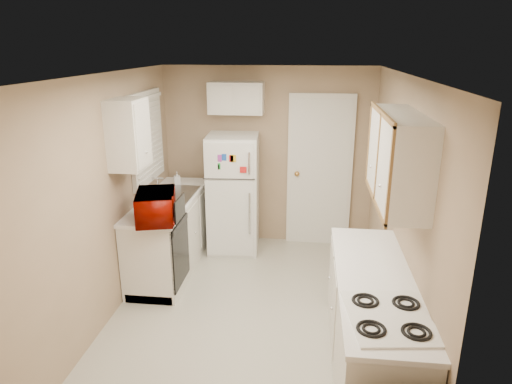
# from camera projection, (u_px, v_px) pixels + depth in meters

# --- Properties ---
(floor) EXTENTS (3.80, 3.80, 0.00)m
(floor) POSITION_uv_depth(u_px,v_px,m) (250.00, 312.00, 4.75)
(floor) COLOR beige
(floor) RESTS_ON ground
(ceiling) EXTENTS (3.80, 3.80, 0.00)m
(ceiling) POSITION_uv_depth(u_px,v_px,m) (249.00, 74.00, 4.01)
(ceiling) COLOR white
(ceiling) RESTS_ON floor
(wall_left) EXTENTS (3.80, 3.80, 0.00)m
(wall_left) POSITION_uv_depth(u_px,v_px,m) (111.00, 198.00, 4.53)
(wall_left) COLOR tan
(wall_left) RESTS_ON floor
(wall_right) EXTENTS (3.80, 3.80, 0.00)m
(wall_right) POSITION_uv_depth(u_px,v_px,m) (400.00, 209.00, 4.22)
(wall_right) COLOR tan
(wall_right) RESTS_ON floor
(wall_back) EXTENTS (2.80, 2.80, 0.00)m
(wall_back) POSITION_uv_depth(u_px,v_px,m) (268.00, 157.00, 6.18)
(wall_back) COLOR tan
(wall_back) RESTS_ON floor
(wall_front) EXTENTS (2.80, 2.80, 0.00)m
(wall_front) POSITION_uv_depth(u_px,v_px,m) (207.00, 313.00, 2.58)
(wall_front) COLOR tan
(wall_front) RESTS_ON floor
(left_counter) EXTENTS (0.60, 1.80, 0.90)m
(left_counter) POSITION_uv_depth(u_px,v_px,m) (171.00, 233.00, 5.58)
(left_counter) COLOR silver
(left_counter) RESTS_ON floor
(dishwasher) EXTENTS (0.03, 0.58, 0.72)m
(dishwasher) POSITION_uv_depth(u_px,v_px,m) (180.00, 252.00, 4.97)
(dishwasher) COLOR black
(dishwasher) RESTS_ON floor
(sink) EXTENTS (0.54, 0.74, 0.16)m
(sink) POSITION_uv_depth(u_px,v_px,m) (172.00, 198.00, 5.60)
(sink) COLOR gray
(sink) RESTS_ON left_counter
(microwave) EXTENTS (0.62, 0.45, 0.37)m
(microwave) POSITION_uv_depth(u_px,v_px,m) (156.00, 207.00, 4.71)
(microwave) COLOR #850900
(microwave) RESTS_ON left_counter
(soap_bottle) EXTENTS (0.10, 0.10, 0.18)m
(soap_bottle) POSITION_uv_depth(u_px,v_px,m) (177.00, 177.00, 5.94)
(soap_bottle) COLOR white
(soap_bottle) RESTS_ON left_counter
(window_blinds) EXTENTS (0.10, 0.98, 1.08)m
(window_blinds) POSITION_uv_depth(u_px,v_px,m) (148.00, 138.00, 5.40)
(window_blinds) COLOR silver
(window_blinds) RESTS_ON wall_left
(upper_cabinet_left) EXTENTS (0.30, 0.45, 0.70)m
(upper_cabinet_left) POSITION_uv_depth(u_px,v_px,m) (128.00, 134.00, 4.54)
(upper_cabinet_left) COLOR silver
(upper_cabinet_left) RESTS_ON wall_left
(refrigerator) EXTENTS (0.68, 0.66, 1.56)m
(refrigerator) POSITION_uv_depth(u_px,v_px,m) (233.00, 194.00, 6.00)
(refrigerator) COLOR white
(refrigerator) RESTS_ON floor
(cabinet_over_fridge) EXTENTS (0.70, 0.30, 0.40)m
(cabinet_over_fridge) POSITION_uv_depth(u_px,v_px,m) (236.00, 98.00, 5.83)
(cabinet_over_fridge) COLOR silver
(cabinet_over_fridge) RESTS_ON wall_back
(interior_door) EXTENTS (0.86, 0.06, 2.08)m
(interior_door) POSITION_uv_depth(u_px,v_px,m) (320.00, 172.00, 6.12)
(interior_door) COLOR white
(interior_door) RESTS_ON floor
(right_counter) EXTENTS (0.60, 2.00, 0.90)m
(right_counter) POSITION_uv_depth(u_px,v_px,m) (371.00, 326.00, 3.73)
(right_counter) COLOR silver
(right_counter) RESTS_ON floor
(stove) EXTENTS (0.62, 0.73, 0.81)m
(stove) POSITION_uv_depth(u_px,v_px,m) (383.00, 379.00, 3.21)
(stove) COLOR white
(stove) RESTS_ON floor
(upper_cabinet_right) EXTENTS (0.30, 1.20, 0.70)m
(upper_cabinet_right) POSITION_uv_depth(u_px,v_px,m) (399.00, 158.00, 3.58)
(upper_cabinet_right) COLOR silver
(upper_cabinet_right) RESTS_ON wall_right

